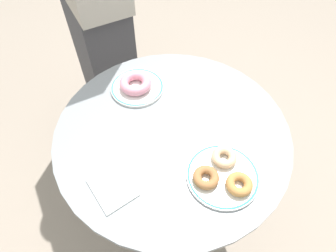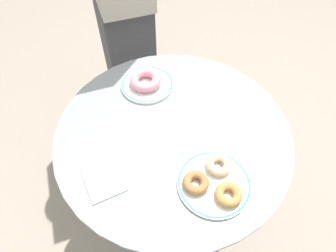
{
  "view_description": "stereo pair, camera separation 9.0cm",
  "coord_description": "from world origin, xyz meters",
  "px_view_note": "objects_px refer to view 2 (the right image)",
  "views": [
    {
      "loc": [
        0.38,
        -0.42,
        1.48
      ],
      "look_at": [
        0.0,
        -0.02,
        0.76
      ],
      "focal_mm": 30.94,
      "sensor_mm": 36.0,
      "label": 1
    },
    {
      "loc": [
        0.44,
        -0.35,
        1.48
      ],
      "look_at": [
        0.0,
        -0.02,
        0.76
      ],
      "focal_mm": 30.94,
      "sensor_mm": 36.0,
      "label": 2
    }
  ],
  "objects_px": {
    "donut_pink_frosted": "(145,80)",
    "donut_cinnamon": "(196,182)",
    "plate_right": "(214,183)",
    "cafe_table": "(172,168)",
    "plate_left": "(147,84)",
    "paper_napkin": "(104,179)",
    "donut_glazed": "(219,165)",
    "donut_old_fashioned": "(228,194)"
  },
  "relations": [
    {
      "from": "donut_pink_frosted",
      "to": "donut_cinnamon",
      "type": "distance_m",
      "value": 0.44
    },
    {
      "from": "donut_pink_frosted",
      "to": "plate_right",
      "type": "bearing_deg",
      "value": -8.84
    },
    {
      "from": "cafe_table",
      "to": "donut_cinnamon",
      "type": "relative_size",
      "value": 10.24
    },
    {
      "from": "plate_left",
      "to": "paper_napkin",
      "type": "xyz_separation_m",
      "value": [
        0.24,
        -0.32,
        -0.0
      ]
    },
    {
      "from": "plate_left",
      "to": "donut_glazed",
      "type": "bearing_deg",
      "value": -4.19
    },
    {
      "from": "plate_left",
      "to": "donut_glazed",
      "type": "height_order",
      "value": "donut_glazed"
    },
    {
      "from": "donut_old_fashioned",
      "to": "paper_napkin",
      "type": "bearing_deg",
      "value": -136.41
    },
    {
      "from": "donut_old_fashioned",
      "to": "paper_napkin",
      "type": "distance_m",
      "value": 0.36
    },
    {
      "from": "plate_right",
      "to": "donut_glazed",
      "type": "height_order",
      "value": "donut_glazed"
    },
    {
      "from": "donut_old_fashioned",
      "to": "donut_glazed",
      "type": "relative_size",
      "value": 1.0
    },
    {
      "from": "plate_right",
      "to": "paper_napkin",
      "type": "relative_size",
      "value": 1.66
    },
    {
      "from": "plate_left",
      "to": "donut_cinnamon",
      "type": "height_order",
      "value": "donut_cinnamon"
    },
    {
      "from": "plate_left",
      "to": "plate_right",
      "type": "xyz_separation_m",
      "value": [
        0.45,
        -0.07,
        0.0
      ]
    },
    {
      "from": "cafe_table",
      "to": "plate_left",
      "type": "height_order",
      "value": "plate_left"
    },
    {
      "from": "cafe_table",
      "to": "paper_napkin",
      "type": "distance_m",
      "value": 0.37
    },
    {
      "from": "donut_cinnamon",
      "to": "donut_pink_frosted",
      "type": "bearing_deg",
      "value": 164.64
    },
    {
      "from": "cafe_table",
      "to": "plate_left",
      "type": "bearing_deg",
      "value": 167.23
    },
    {
      "from": "plate_right",
      "to": "paper_napkin",
      "type": "distance_m",
      "value": 0.32
    },
    {
      "from": "plate_right",
      "to": "donut_cinnamon",
      "type": "xyz_separation_m",
      "value": [
        -0.03,
        -0.05,
        0.02
      ]
    },
    {
      "from": "donut_cinnamon",
      "to": "plate_right",
      "type": "bearing_deg",
      "value": 59.19
    },
    {
      "from": "donut_old_fashioned",
      "to": "donut_glazed",
      "type": "height_order",
      "value": "same"
    },
    {
      "from": "plate_right",
      "to": "donut_old_fashioned",
      "type": "relative_size",
      "value": 2.8
    },
    {
      "from": "plate_right",
      "to": "donut_pink_frosted",
      "type": "relative_size",
      "value": 1.83
    },
    {
      "from": "donut_old_fashioned",
      "to": "donut_cinnamon",
      "type": "bearing_deg",
      "value": -149.52
    },
    {
      "from": "donut_cinnamon",
      "to": "paper_napkin",
      "type": "bearing_deg",
      "value": -131.84
    },
    {
      "from": "plate_left",
      "to": "donut_glazed",
      "type": "distance_m",
      "value": 0.42
    },
    {
      "from": "plate_left",
      "to": "donut_old_fashioned",
      "type": "bearing_deg",
      "value": -8.28
    },
    {
      "from": "donut_pink_frosted",
      "to": "paper_napkin",
      "type": "xyz_separation_m",
      "value": [
        0.24,
        -0.31,
        -0.03
      ]
    },
    {
      "from": "donut_pink_frosted",
      "to": "donut_cinnamon",
      "type": "height_order",
      "value": "donut_pink_frosted"
    },
    {
      "from": "paper_napkin",
      "to": "donut_pink_frosted",
      "type": "bearing_deg",
      "value": 127.67
    },
    {
      "from": "plate_left",
      "to": "paper_napkin",
      "type": "distance_m",
      "value": 0.4
    },
    {
      "from": "cafe_table",
      "to": "plate_right",
      "type": "xyz_separation_m",
      "value": [
        0.22,
        -0.02,
        0.26
      ]
    },
    {
      "from": "donut_cinnamon",
      "to": "paper_napkin",
      "type": "xyz_separation_m",
      "value": [
        -0.18,
        -0.2,
        -0.02
      ]
    },
    {
      "from": "cafe_table",
      "to": "donut_glazed",
      "type": "height_order",
      "value": "donut_glazed"
    },
    {
      "from": "plate_right",
      "to": "donut_cinnamon",
      "type": "height_order",
      "value": "donut_cinnamon"
    },
    {
      "from": "donut_glazed",
      "to": "donut_pink_frosted",
      "type": "bearing_deg",
      "value": 176.46
    },
    {
      "from": "plate_right",
      "to": "donut_glazed",
      "type": "bearing_deg",
      "value": 124.76
    },
    {
      "from": "plate_left",
      "to": "donut_pink_frosted",
      "type": "distance_m",
      "value": 0.02
    },
    {
      "from": "cafe_table",
      "to": "donut_pink_frosted",
      "type": "bearing_deg",
      "value": 168.45
    },
    {
      "from": "cafe_table",
      "to": "donut_old_fashioned",
      "type": "height_order",
      "value": "donut_old_fashioned"
    },
    {
      "from": "plate_left",
      "to": "donut_pink_frosted",
      "type": "height_order",
      "value": "donut_pink_frosted"
    },
    {
      "from": "plate_right",
      "to": "paper_napkin",
      "type": "height_order",
      "value": "plate_right"
    }
  ]
}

